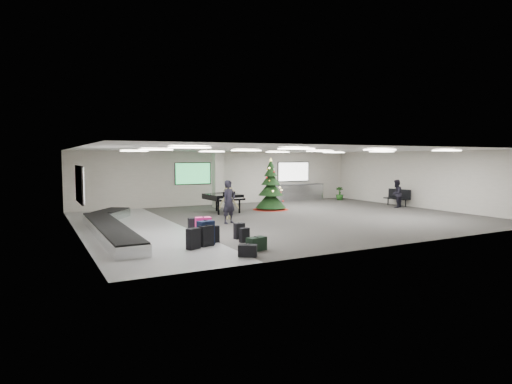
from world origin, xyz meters
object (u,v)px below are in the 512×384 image
traveler_bench (396,194)px  christmas_tree (271,192)px  pink_suitcase (203,229)px  potted_plant_left (267,197)px  traveler_a (229,202)px  traveler_b (229,203)px  baggage_carousel (110,226)px  bench (398,196)px  potted_plant_right (340,193)px  grand_piano (223,197)px  service_counter (296,192)px

traveler_bench → christmas_tree: bearing=-43.6°
pink_suitcase → potted_plant_left: size_ratio=1.14×
traveler_a → traveler_b: (0.50, 1.14, -0.17)m
baggage_carousel → bench: (16.44, 1.33, 0.34)m
potted_plant_right → grand_piano: bearing=-166.1°
baggage_carousel → traveler_a: size_ratio=5.22×
traveler_bench → bench: bearing=-164.9°
traveler_a → potted_plant_right: 12.23m
bench → traveler_b: 11.07m
bench → traveler_bench: size_ratio=1.00×
traveler_bench → potted_plant_right: traveler_bench is taller
pink_suitcase → potted_plant_left: (7.93, 9.70, -0.04)m
potted_plant_right → christmas_tree: bearing=-160.4°
christmas_tree → potted_plant_right: size_ratio=3.19×
pink_suitcase → traveler_b: traveler_b is taller
baggage_carousel → traveler_bench: bearing=2.7°
grand_piano → traveler_b: 2.46m
service_counter → pink_suitcase: (-10.35, -10.07, -0.14)m
bench → traveler_b: traveler_b is taller
pink_suitcase → traveler_bench: 13.81m
baggage_carousel → grand_piano: size_ratio=4.68×
grand_piano → potted_plant_right: 9.79m
service_counter → traveler_a: size_ratio=2.18×
christmas_tree → potted_plant_right: 7.12m
traveler_bench → potted_plant_left: 7.71m
grand_piano → baggage_carousel: bearing=-155.7°
baggage_carousel → traveler_a: bearing=-2.0°
bench → christmas_tree: bearing=159.4°
traveler_a → potted_plant_right: (10.74, 5.84, -0.49)m
grand_piano → bench: (10.31, -1.99, -0.25)m
baggage_carousel → traveler_b: 5.50m
baggage_carousel → pink_suitcase: 4.17m
potted_plant_left → baggage_carousel: bearing=-148.6°
service_counter → potted_plant_left: 2.45m
traveler_b → potted_plant_right: 11.28m
service_counter → potted_plant_right: size_ratio=4.57×
grand_piano → bench: grand_piano is taller
pink_suitcase → traveler_b: 5.20m
christmas_tree → traveler_a: bearing=-139.6°
bench → potted_plant_right: bearing=94.7°
service_counter → traveler_b: size_ratio=2.68×
grand_piano → traveler_a: traveler_a is taller
baggage_carousel → traveler_b: traveler_b is taller
baggage_carousel → pink_suitcase: size_ratio=11.54×
bench → traveler_a: size_ratio=0.86×
traveler_a → traveler_bench: traveler_a is taller
service_counter → christmas_tree: christmas_tree is taller
baggage_carousel → traveler_bench: (15.68, 0.73, 0.58)m
pink_suitcase → christmas_tree: size_ratio=0.30×
grand_piano → traveler_b: bearing=-111.9°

